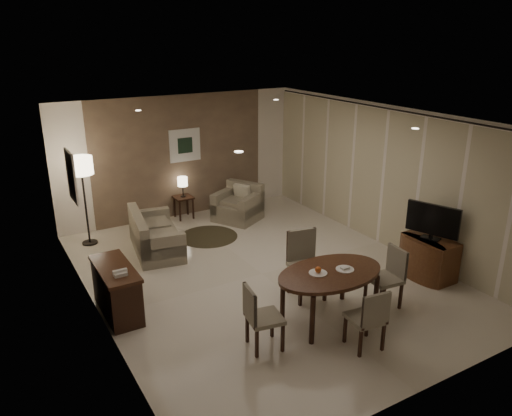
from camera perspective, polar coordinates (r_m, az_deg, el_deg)
room_shell at (r=8.51m, az=-0.69°, el=1.66°), size 5.50×7.00×2.70m
taupe_accent at (r=11.19m, az=-8.60°, el=5.82°), size 3.96×0.03×2.70m
curtain_wall at (r=9.79m, az=14.29°, el=3.26°), size 0.08×6.70×2.58m
curtain_rod at (r=9.52m, az=14.96°, el=10.91°), size 0.03×6.80×0.03m
art_back_frame at (r=11.15m, az=-8.14°, el=7.11°), size 0.72×0.03×0.72m
art_back_canvas at (r=11.14m, az=-8.11°, el=7.10°), size 0.34×0.01×0.34m
art_left_frame at (r=8.21m, az=-20.35°, el=3.40°), size 0.03×0.60×0.80m
art_left_canvas at (r=8.22m, az=-20.25°, el=3.42°), size 0.01×0.46×0.64m
downlight_nl at (r=5.64m, az=-1.98°, el=6.45°), size 0.10×0.10×0.01m
downlight_nr at (r=7.37m, az=17.75°, el=8.64°), size 0.10×0.10×0.01m
downlight_fl at (r=8.92m, az=-13.31°, el=10.80°), size 0.10×0.10×0.01m
downlight_fr at (r=10.10m, az=2.30°, el=12.26°), size 0.10×0.10×0.01m
console_desk at (r=7.69m, az=-15.62°, el=-9.05°), size 0.48×1.20×0.75m
telephone at (r=7.24m, az=-15.28°, el=-7.11°), size 0.20×0.14×0.09m
tv_cabinet at (r=8.97m, az=19.15°, el=-5.35°), size 0.48×0.90×0.70m
flat_tv at (r=8.71m, az=19.54°, el=-1.38°), size 0.36×0.85×0.60m
dining_table at (r=7.33m, az=8.35°, el=-9.92°), size 1.63×1.02×0.76m
chair_near at (r=6.81m, az=12.37°, el=-12.10°), size 0.48×0.48×0.88m
chair_far at (r=7.81m, az=5.90°, el=-6.66°), size 0.59×0.59×1.05m
chair_left at (r=6.65m, az=1.01°, el=-12.36°), size 0.50×0.50×0.90m
chair_right at (r=7.80m, az=14.45°, el=-7.79°), size 0.49×0.49×0.92m
plate_a at (r=7.08m, az=7.10°, el=-7.39°), size 0.26×0.26×0.02m
plate_b at (r=7.24m, az=10.12°, el=-6.91°), size 0.26×0.26×0.02m
fruit_apple at (r=7.06m, az=7.12°, el=-7.00°), size 0.09×0.09×0.09m
napkin at (r=7.23m, az=10.13°, el=-6.75°), size 0.12×0.08×0.03m
round_rug at (r=10.26m, az=-5.44°, el=-3.25°), size 1.18×1.18×0.01m
sofa at (r=9.63m, az=-11.37°, el=-2.72°), size 1.72×1.05×0.76m
armchair at (r=10.99m, az=-2.13°, el=0.59°), size 1.17×1.19×0.80m
side_table at (r=11.26m, az=-8.25°, el=0.09°), size 0.39×0.39×0.50m
table_lamp at (r=11.11m, az=-8.38°, el=2.52°), size 0.22×0.22×0.50m
floor_lamp at (r=10.13m, az=-18.95°, el=0.73°), size 0.44×0.44×1.76m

